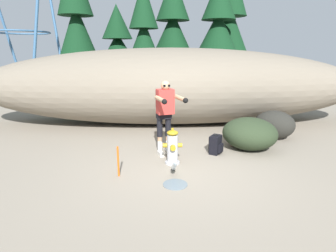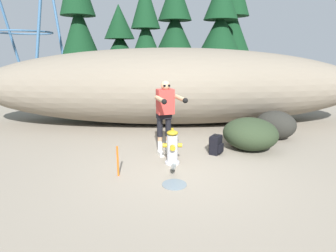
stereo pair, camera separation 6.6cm
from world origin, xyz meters
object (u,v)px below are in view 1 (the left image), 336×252
object	(u,v)px
utility_worker	(165,109)
boulder_mid	(250,133)
fire_hydrant	(173,147)
boulder_large	(274,125)
spare_backpack	(216,145)
survey_stake	(118,161)

from	to	relation	value
utility_worker	boulder_mid	world-z (taller)	utility_worker
fire_hydrant	boulder_large	world-z (taller)	fire_hydrant
spare_backpack	boulder_large	bearing A→B (deg)	65.36
spare_backpack	boulder_large	distance (m)	2.18
utility_worker	survey_stake	distance (m)	1.63
utility_worker	boulder_mid	xyz separation A→B (m)	(2.07, 0.40, -0.70)
boulder_mid	survey_stake	world-z (taller)	boulder_mid
fire_hydrant	spare_backpack	bearing A→B (deg)	28.87
fire_hydrant	boulder_large	bearing A→B (deg)	30.91
fire_hydrant	utility_worker	size ratio (longest dim) A/B	0.46
survey_stake	boulder_mid	bearing A→B (deg)	26.44
boulder_mid	spare_backpack	bearing A→B (deg)	-160.26
fire_hydrant	spare_backpack	distance (m)	1.20
spare_backpack	boulder_large	size ratio (longest dim) A/B	0.44
boulder_mid	utility_worker	bearing A→B (deg)	-169.09
fire_hydrant	survey_stake	distance (m)	1.22
spare_backpack	boulder_mid	bearing A→B (deg)	53.09
spare_backpack	survey_stake	xyz separation A→B (m)	(-2.10, -1.17, 0.08)
survey_stake	utility_worker	bearing A→B (deg)	49.86
spare_backpack	boulder_large	world-z (taller)	boulder_large
fire_hydrant	boulder_mid	size ratio (longest dim) A/B	0.59
utility_worker	survey_stake	size ratio (longest dim) A/B	2.85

